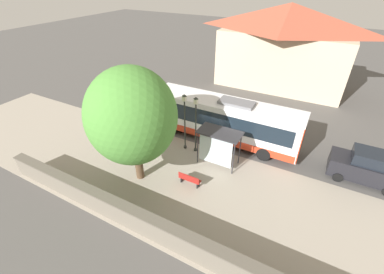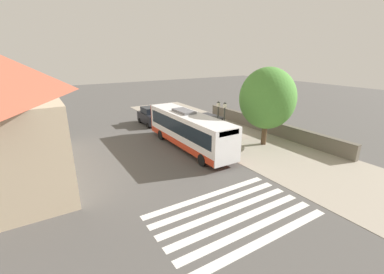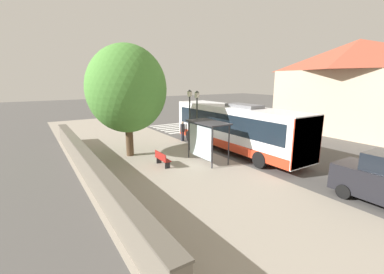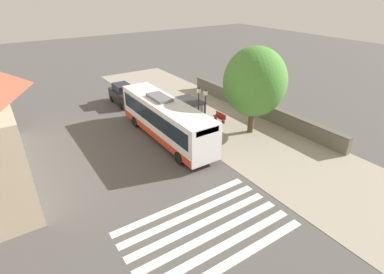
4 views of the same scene
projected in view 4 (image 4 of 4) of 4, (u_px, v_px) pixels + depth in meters
ground_plane at (184, 135)px, 26.13m from camera, size 120.00×120.00×0.00m
sidewalk_plaza at (224, 123)px, 28.35m from camera, size 9.00×44.00×0.02m
crosswalk_stripes at (207, 229)px, 16.05m from camera, size 9.00×5.25×0.01m
stone_wall at (256, 107)px, 30.01m from camera, size 0.60×20.00×1.47m
bus at (165, 119)px, 24.67m from camera, size 2.64×11.68×3.52m
bus_shelter at (192, 104)px, 26.77m from camera, size 1.55×2.90×2.59m
pedestrian at (215, 145)px, 22.29m from camera, size 0.34×0.23×1.71m
bench at (220, 117)px, 28.35m from camera, size 0.40×1.45×0.88m
street_lamp_near at (205, 111)px, 24.04m from camera, size 0.28×0.28×4.47m
street_lamp_far at (198, 108)px, 24.66m from camera, size 0.28×0.28×4.42m
shade_tree at (255, 82)px, 24.54m from camera, size 5.23×5.23×7.44m
parked_car_behind_bus at (123, 95)px, 32.42m from camera, size 1.96×4.21×2.19m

